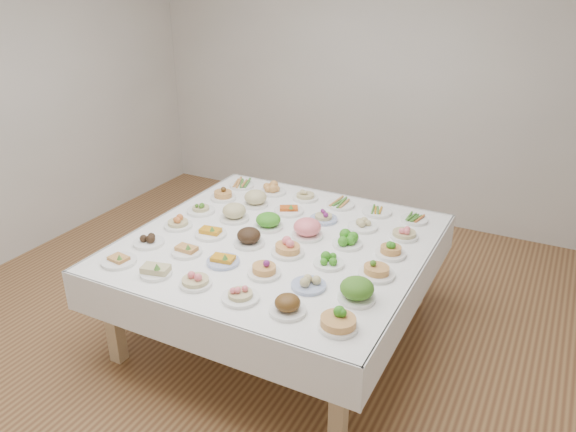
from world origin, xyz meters
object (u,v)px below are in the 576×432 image
at_px(display_table, 278,250).
at_px(dish_18, 201,207).
at_px(dish_35, 414,219).
at_px(dish_0, 119,259).

relative_size(display_table, dish_18, 9.36).
bearing_deg(dish_35, dish_18, -158.39).
bearing_deg(display_table, dish_0, -135.35).
relative_size(dish_0, dish_35, 1.12).
height_order(display_table, dish_18, dish_18).
bearing_deg(dish_0, display_table, 44.65).
distance_m(display_table, dish_18, 0.79).
bearing_deg(dish_35, dish_0, -135.18).
relative_size(dish_18, dish_35, 1.08).
relative_size(display_table, dish_0, 9.01).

